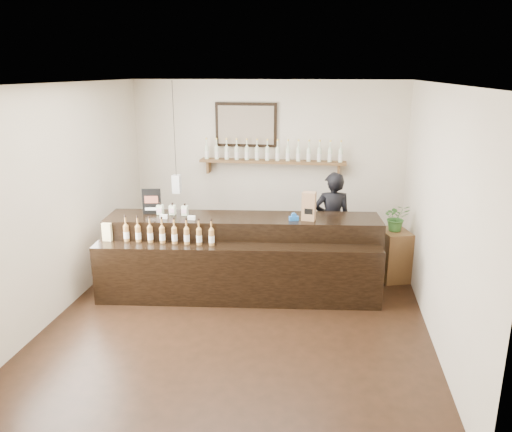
{
  "coord_description": "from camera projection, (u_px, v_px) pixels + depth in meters",
  "views": [
    {
      "loc": [
        1.0,
        -5.68,
        2.94
      ],
      "look_at": [
        0.07,
        0.7,
        1.05
      ],
      "focal_mm": 35.0,
      "sensor_mm": 36.0,
      "label": 1
    }
  ],
  "objects": [
    {
      "name": "room_shell",
      "position": [
        241.0,
        179.0,
        5.88
      ],
      "size": [
        5.0,
        5.0,
        5.0
      ],
      "color": "beige",
      "rests_on": "ground"
    },
    {
      "name": "side_cabinet",
      "position": [
        393.0,
        255.0,
        7.24
      ],
      "size": [
        0.5,
        0.59,
        0.73
      ],
      "color": "brown",
      "rests_on": "ground"
    },
    {
      "name": "back_wall_decor",
      "position": [
        258.0,
        146.0,
        8.14
      ],
      "size": [
        2.66,
        0.96,
        1.69
      ],
      "color": "brown",
      "rests_on": "ground"
    },
    {
      "name": "shopkeeper",
      "position": [
        332.0,
        215.0,
        7.44
      ],
      "size": [
        0.68,
        0.5,
        1.72
      ],
      "primitive_type": "imported",
      "rotation": [
        0.0,
        0.0,
        3.29
      ],
      "color": "black",
      "rests_on": "ground"
    },
    {
      "name": "tape_dispenser",
      "position": [
        294.0,
        218.0,
        6.57
      ],
      "size": [
        0.13,
        0.08,
        0.11
      ],
      "color": "blue",
      "rests_on": "counter"
    },
    {
      "name": "potted_plant",
      "position": [
        396.0,
        217.0,
        7.08
      ],
      "size": [
        0.4,
        0.36,
        0.4
      ],
      "primitive_type": "imported",
      "rotation": [
        0.0,
        0.0,
        0.15
      ],
      "color": "#38702D",
      "rests_on": "side_cabinet"
    },
    {
      "name": "promo_sign",
      "position": [
        152.0,
        202.0,
        6.82
      ],
      "size": [
        0.25,
        0.06,
        0.36
      ],
      "color": "black",
      "rests_on": "counter"
    },
    {
      "name": "counter",
      "position": [
        241.0,
        258.0,
        6.77
      ],
      "size": [
        3.75,
        1.34,
        1.21
      ],
      "color": "black",
      "rests_on": "ground"
    },
    {
      "name": "ground",
      "position": [
        242.0,
        310.0,
        6.36
      ],
      "size": [
        5.0,
        5.0,
        0.0
      ],
      "primitive_type": "plane",
      "color": "black",
      "rests_on": "ground"
    },
    {
      "name": "paper_bag",
      "position": [
        309.0,
        206.0,
        6.54
      ],
      "size": [
        0.19,
        0.15,
        0.38
      ],
      "color": "#956A48",
      "rests_on": "counter"
    }
  ]
}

